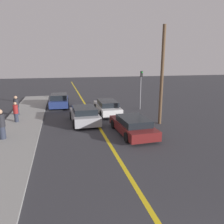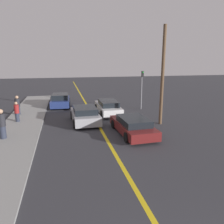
{
  "view_description": "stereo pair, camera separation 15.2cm",
  "coord_description": "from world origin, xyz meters",
  "px_view_note": "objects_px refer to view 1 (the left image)",
  "views": [
    {
      "loc": [
        -2.66,
        -1.71,
        4.78
      ],
      "look_at": [
        0.4,
        10.95,
        1.65
      ],
      "focal_mm": 35.0,
      "sensor_mm": 36.0,
      "label": 1
    },
    {
      "loc": [
        -2.51,
        -1.75,
        4.78
      ],
      "look_at": [
        0.4,
        10.95,
        1.65
      ],
      "focal_mm": 35.0,
      "sensor_mm": 36.0,
      "label": 2
    }
  ],
  "objects_px": {
    "car_parked_left_lot": "(59,101)",
    "utility_pole": "(162,76)",
    "pedestrian_mid_group": "(16,112)",
    "pedestrian_far_standing": "(16,105)",
    "car_ahead_center": "(84,115)",
    "car_far_distant": "(107,107)",
    "traffic_light": "(141,86)",
    "pedestrian_near_curb": "(1,124)",
    "car_near_right_lane": "(133,125)"
  },
  "relations": [
    {
      "from": "pedestrian_mid_group",
      "to": "car_far_distant",
      "type": "bearing_deg",
      "value": 11.67
    },
    {
      "from": "car_near_right_lane",
      "to": "pedestrian_far_standing",
      "type": "bearing_deg",
      "value": 137.95
    },
    {
      "from": "car_near_right_lane",
      "to": "car_parked_left_lot",
      "type": "distance_m",
      "value": 10.94
    },
    {
      "from": "car_near_right_lane",
      "to": "pedestrian_near_curb",
      "type": "height_order",
      "value": "pedestrian_near_curb"
    },
    {
      "from": "car_parked_left_lot",
      "to": "pedestrian_mid_group",
      "type": "relative_size",
      "value": 2.63
    },
    {
      "from": "traffic_light",
      "to": "utility_pole",
      "type": "distance_m",
      "value": 5.28
    },
    {
      "from": "pedestrian_near_curb",
      "to": "utility_pole",
      "type": "height_order",
      "value": "utility_pole"
    },
    {
      "from": "car_far_distant",
      "to": "utility_pole",
      "type": "relative_size",
      "value": 0.65
    },
    {
      "from": "car_far_distant",
      "to": "pedestrian_mid_group",
      "type": "distance_m",
      "value": 7.65
    },
    {
      "from": "utility_pole",
      "to": "pedestrian_far_standing",
      "type": "bearing_deg",
      "value": 155.41
    },
    {
      "from": "car_ahead_center",
      "to": "car_far_distant",
      "type": "height_order",
      "value": "car_ahead_center"
    },
    {
      "from": "pedestrian_near_curb",
      "to": "pedestrian_mid_group",
      "type": "height_order",
      "value": "pedestrian_near_curb"
    },
    {
      "from": "car_parked_left_lot",
      "to": "pedestrian_mid_group",
      "type": "bearing_deg",
      "value": -118.17
    },
    {
      "from": "car_parked_left_lot",
      "to": "traffic_light",
      "type": "distance_m",
      "value": 8.52
    },
    {
      "from": "pedestrian_mid_group",
      "to": "utility_pole",
      "type": "bearing_deg",
      "value": -14.03
    },
    {
      "from": "car_ahead_center",
      "to": "traffic_light",
      "type": "distance_m",
      "value": 7.07
    },
    {
      "from": "utility_pole",
      "to": "traffic_light",
      "type": "bearing_deg",
      "value": 86.11
    },
    {
      "from": "pedestrian_mid_group",
      "to": "traffic_light",
      "type": "height_order",
      "value": "traffic_light"
    },
    {
      "from": "car_near_right_lane",
      "to": "car_parked_left_lot",
      "type": "bearing_deg",
      "value": 112.57
    },
    {
      "from": "car_parked_left_lot",
      "to": "pedestrian_near_curb",
      "type": "bearing_deg",
      "value": -107.7
    },
    {
      "from": "car_parked_left_lot",
      "to": "utility_pole",
      "type": "height_order",
      "value": "utility_pole"
    },
    {
      "from": "traffic_light",
      "to": "car_far_distant",
      "type": "bearing_deg",
      "value": -165.81
    },
    {
      "from": "car_near_right_lane",
      "to": "utility_pole",
      "type": "height_order",
      "value": "utility_pole"
    },
    {
      "from": "car_near_right_lane",
      "to": "car_far_distant",
      "type": "height_order",
      "value": "car_far_distant"
    },
    {
      "from": "car_ahead_center",
      "to": "pedestrian_near_curb",
      "type": "xyz_separation_m",
      "value": [
        -5.26,
        -2.73,
        0.4
      ]
    },
    {
      "from": "car_ahead_center",
      "to": "pedestrian_far_standing",
      "type": "relative_size",
      "value": 2.51
    },
    {
      "from": "car_near_right_lane",
      "to": "pedestrian_near_curb",
      "type": "distance_m",
      "value": 8.08
    },
    {
      "from": "car_ahead_center",
      "to": "pedestrian_far_standing",
      "type": "xyz_separation_m",
      "value": [
        -5.47,
        3.44,
        0.32
      ]
    },
    {
      "from": "car_ahead_center",
      "to": "car_parked_left_lot",
      "type": "bearing_deg",
      "value": 104.17
    },
    {
      "from": "car_ahead_center",
      "to": "car_far_distant",
      "type": "bearing_deg",
      "value": 45.81
    },
    {
      "from": "car_parked_left_lot",
      "to": "traffic_light",
      "type": "xyz_separation_m",
      "value": [
        7.78,
        -3.05,
        1.66
      ]
    },
    {
      "from": "pedestrian_far_standing",
      "to": "car_parked_left_lot",
      "type": "bearing_deg",
      "value": 40.79
    },
    {
      "from": "pedestrian_mid_group",
      "to": "utility_pole",
      "type": "xyz_separation_m",
      "value": [
        10.67,
        -2.67,
        2.7
      ]
    },
    {
      "from": "pedestrian_mid_group",
      "to": "utility_pole",
      "type": "height_order",
      "value": "utility_pole"
    },
    {
      "from": "pedestrian_mid_group",
      "to": "pedestrian_far_standing",
      "type": "bearing_deg",
      "value": 98.56
    },
    {
      "from": "car_near_right_lane",
      "to": "traffic_light",
      "type": "bearing_deg",
      "value": 62.9
    },
    {
      "from": "car_ahead_center",
      "to": "pedestrian_far_standing",
      "type": "distance_m",
      "value": 6.46
    },
    {
      "from": "car_ahead_center",
      "to": "pedestrian_mid_group",
      "type": "xyz_separation_m",
      "value": [
        -5.11,
        1.05,
        0.27
      ]
    },
    {
      "from": "utility_pole",
      "to": "pedestrian_near_curb",
      "type": "bearing_deg",
      "value": -174.14
    },
    {
      "from": "pedestrian_mid_group",
      "to": "pedestrian_far_standing",
      "type": "distance_m",
      "value": 2.41
    },
    {
      "from": "car_near_right_lane",
      "to": "car_far_distant",
      "type": "xyz_separation_m",
      "value": [
        -0.41,
        5.96,
        0.02
      ]
    },
    {
      "from": "car_far_distant",
      "to": "utility_pole",
      "type": "xyz_separation_m",
      "value": [
        3.19,
        -4.21,
        3.0
      ]
    },
    {
      "from": "pedestrian_near_curb",
      "to": "pedestrian_mid_group",
      "type": "relative_size",
      "value": 1.17
    },
    {
      "from": "car_parked_left_lot",
      "to": "pedestrian_near_curb",
      "type": "relative_size",
      "value": 2.24
    },
    {
      "from": "car_near_right_lane",
      "to": "pedestrian_near_curb",
      "type": "bearing_deg",
      "value": 172.9
    },
    {
      "from": "car_ahead_center",
      "to": "pedestrian_mid_group",
      "type": "distance_m",
      "value": 5.22
    },
    {
      "from": "car_far_distant",
      "to": "car_parked_left_lot",
      "type": "xyz_separation_m",
      "value": [
        -4.24,
        3.94,
        0.06
      ]
    },
    {
      "from": "pedestrian_near_curb",
      "to": "car_far_distant",
      "type": "bearing_deg",
      "value": 34.89
    },
    {
      "from": "car_ahead_center",
      "to": "utility_pole",
      "type": "xyz_separation_m",
      "value": [
        5.57,
        -1.61,
        2.97
      ]
    },
    {
      "from": "car_near_right_lane",
      "to": "car_far_distant",
      "type": "relative_size",
      "value": 0.99
    }
  ]
}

